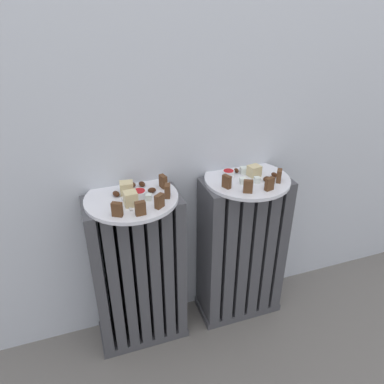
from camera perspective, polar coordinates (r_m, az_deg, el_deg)
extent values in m
plane|color=slate|center=(1.43, 4.09, -26.75)|extent=(6.00, 6.00, 0.00)
cube|color=#47474C|center=(1.55, -7.50, -20.19)|extent=(0.32, 0.16, 0.03)
cube|color=#47474C|center=(1.33, -14.30, -12.80)|extent=(0.04, 0.16, 0.57)
cube|color=#47474C|center=(1.33, -12.29, -12.47)|extent=(0.04, 0.16, 0.57)
cube|color=#47474C|center=(1.34, -10.30, -12.13)|extent=(0.04, 0.16, 0.57)
cube|color=#47474C|center=(1.34, -8.33, -11.77)|extent=(0.04, 0.16, 0.57)
cube|color=#47474C|center=(1.35, -6.37, -11.40)|extent=(0.04, 0.16, 0.57)
cube|color=#47474C|center=(1.35, -4.44, -11.02)|extent=(0.04, 0.16, 0.57)
cube|color=#47474C|center=(1.36, -2.53, -10.64)|extent=(0.04, 0.16, 0.57)
cube|color=#47474C|center=(1.64, 6.95, -16.73)|extent=(0.32, 0.16, 0.03)
cube|color=#47474C|center=(1.40, 2.62, -9.54)|extent=(0.04, 0.16, 0.57)
cube|color=#47474C|center=(1.41, 4.68, -9.07)|extent=(0.04, 0.16, 0.57)
cube|color=#47474C|center=(1.43, 6.68, -8.61)|extent=(0.04, 0.16, 0.57)
cube|color=#47474C|center=(1.45, 8.62, -8.15)|extent=(0.04, 0.16, 0.57)
cube|color=#47474C|center=(1.47, 10.51, -7.69)|extent=(0.04, 0.16, 0.57)
cube|color=#47474C|center=(1.50, 12.33, -7.24)|extent=(0.04, 0.16, 0.57)
cylinder|color=white|center=(1.17, -9.32, -0.95)|extent=(0.29, 0.29, 0.01)
cylinder|color=white|center=(1.29, 8.49, 1.96)|extent=(0.29, 0.29, 0.01)
cube|color=#56351E|center=(1.07, -11.49, -2.65)|extent=(0.03, 0.03, 0.04)
cube|color=#56351E|center=(1.06, -7.97, -2.51)|extent=(0.03, 0.02, 0.04)
cube|color=#56351E|center=(1.09, -5.05, -1.40)|extent=(0.03, 0.03, 0.04)
cube|color=#56351E|center=(1.15, -3.81, 0.18)|extent=(0.03, 0.03, 0.04)
cube|color=#56351E|center=(1.20, -4.48, 1.63)|extent=(0.02, 0.03, 0.04)
cube|color=beige|center=(1.18, -10.04, 0.60)|extent=(0.05, 0.04, 0.04)
cube|color=beige|center=(1.12, -9.45, -0.99)|extent=(0.04, 0.04, 0.04)
cube|color=white|center=(1.21, -10.48, 0.83)|extent=(0.03, 0.03, 0.02)
cube|color=white|center=(1.14, -6.71, -0.78)|extent=(0.02, 0.02, 0.02)
ellipsoid|color=#3D1E0F|center=(1.22, -7.74, 1.22)|extent=(0.03, 0.03, 0.02)
ellipsoid|color=#3D1E0F|center=(1.22, -9.17, 1.15)|extent=(0.03, 0.03, 0.02)
ellipsoid|color=#3D1E0F|center=(1.18, -6.21, 0.28)|extent=(0.03, 0.02, 0.02)
ellipsoid|color=#3D1E0F|center=(1.18, -11.63, -0.27)|extent=(0.03, 0.03, 0.02)
cylinder|color=white|center=(1.16, -8.15, -0.24)|extent=(0.05, 0.05, 0.02)
cylinder|color=#B21419|center=(1.16, -8.17, -0.01)|extent=(0.04, 0.04, 0.01)
cube|color=#56351E|center=(1.20, 5.37, 1.60)|extent=(0.03, 0.03, 0.04)
cube|color=#56351E|center=(1.18, 8.65, 0.85)|extent=(0.03, 0.03, 0.04)
cube|color=#56351E|center=(1.21, 11.87, 1.22)|extent=(0.03, 0.02, 0.04)
cube|color=#56351E|center=(1.27, 13.29, 2.45)|extent=(0.03, 0.03, 0.04)
cube|color=beige|center=(1.30, 9.58, 3.25)|extent=(0.05, 0.04, 0.04)
cube|color=white|center=(1.25, 10.02, 1.87)|extent=(0.02, 0.02, 0.02)
cube|color=white|center=(1.24, 7.84, 1.75)|extent=(0.03, 0.03, 0.02)
cube|color=white|center=(1.31, 7.97, 3.34)|extent=(0.03, 0.03, 0.02)
ellipsoid|color=#3D1E0F|center=(1.31, 12.59, 2.62)|extent=(0.02, 0.03, 0.01)
ellipsoid|color=#3D1E0F|center=(1.31, 6.86, 3.32)|extent=(0.02, 0.02, 0.02)
ellipsoid|color=#3D1E0F|center=(1.27, 11.43, 2.01)|extent=(0.03, 0.03, 0.02)
cylinder|color=white|center=(1.29, 5.64, 2.92)|extent=(0.04, 0.04, 0.02)
cylinder|color=#B21419|center=(1.29, 5.65, 3.12)|extent=(0.03, 0.03, 0.01)
cube|color=silver|center=(1.12, -9.69, -2.15)|extent=(0.01, 0.06, 0.00)
cube|color=silver|center=(1.16, -10.36, -0.97)|extent=(0.02, 0.02, 0.00)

